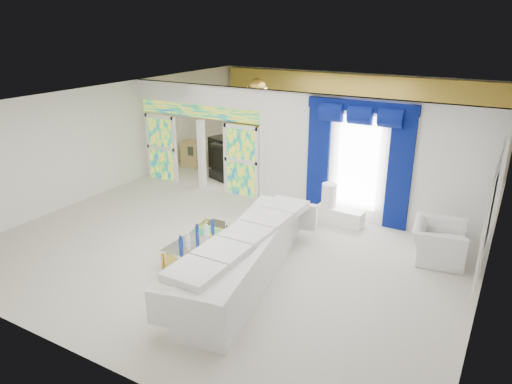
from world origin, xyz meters
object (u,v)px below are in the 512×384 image
Objects in this scene: coffee_table at (200,246)px; grand_piano at (247,151)px; console_table at (340,216)px; armchair at (439,242)px; white_sofa at (248,258)px.

grand_piano is (-2.39, 5.95, 0.32)m from coffee_table.
grand_piano is at bearing 146.01° from console_table.
coffee_table is 0.89× the size of grand_piano.
grand_piano reaches higher than coffee_table.
console_table is at bearing -14.40° from grand_piano.
console_table is 0.98× the size of armchair.
grand_piano reaches higher than white_sofa.
coffee_table is at bearing -48.48° from grand_piano.
white_sofa is at bearing 123.45° from armchair.
white_sofa is 2.16× the size of grand_piano.
console_table is at bearing 68.51° from white_sofa.
coffee_table is 4.94m from armchair.
coffee_table is at bearing 156.80° from white_sofa.
armchair is 0.58× the size of grand_piano.
grand_piano is (-3.74, 6.25, 0.10)m from white_sofa.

